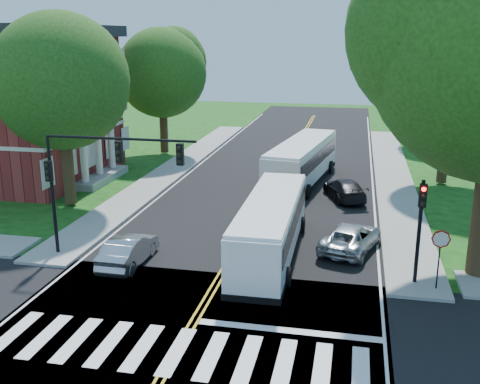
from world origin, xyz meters
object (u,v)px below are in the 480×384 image
(signal_ne, at_px, (420,218))
(dark_sedan, at_px, (345,189))
(hatchback, at_px, (129,250))
(bus_lead, at_px, (271,226))
(bus_follow, at_px, (302,162))
(signal_nw, at_px, (97,168))
(suv, at_px, (351,237))

(signal_ne, height_order, dark_sedan, signal_ne)
(signal_ne, distance_m, hatchback, 12.81)
(bus_lead, bearing_deg, signal_ne, 162.06)
(bus_follow, relative_size, hatchback, 2.87)
(bus_follow, relative_size, dark_sedan, 2.65)
(signal_nw, relative_size, signal_ne, 1.62)
(bus_lead, distance_m, hatchback, 6.66)
(hatchback, bearing_deg, bus_follow, -110.70)
(signal_ne, relative_size, hatchback, 1.06)
(signal_nw, height_order, suv, signal_nw)
(signal_ne, bearing_deg, signal_nw, -179.95)
(suv, bearing_deg, hatchback, 37.81)
(bus_follow, xyz_separation_m, hatchback, (-6.27, -16.06, -0.91))
(bus_follow, distance_m, hatchback, 17.26)
(bus_follow, distance_m, dark_sedan, 4.59)
(signal_nw, bearing_deg, hatchback, -13.81)
(signal_nw, xyz_separation_m, hatchback, (1.45, -0.36, -3.68))
(dark_sedan, bearing_deg, suv, 74.10)
(signal_nw, bearing_deg, bus_lead, 14.88)
(signal_nw, bearing_deg, suv, 17.33)
(signal_ne, bearing_deg, hatchback, -178.32)
(bus_follow, bearing_deg, bus_lead, 98.02)
(signal_ne, height_order, suv, signal_ne)
(bus_lead, distance_m, suv, 4.09)
(signal_nw, distance_m, dark_sedan, 16.87)
(signal_nw, distance_m, bus_follow, 17.72)
(signal_nw, bearing_deg, bus_follow, 63.81)
(bus_follow, bearing_deg, signal_ne, 120.42)
(dark_sedan, bearing_deg, signal_nw, 29.61)
(suv, bearing_deg, bus_follow, -57.16)
(hatchback, bearing_deg, bus_lead, -158.25)
(bus_follow, height_order, suv, bus_follow)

